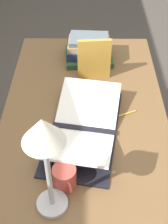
# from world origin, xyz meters

# --- Properties ---
(ground_plane) EXTENTS (12.00, 12.00, 0.00)m
(ground_plane) POSITION_xyz_m (0.00, 0.00, 0.00)
(ground_plane) COLOR #47423D
(reading_desk) EXTENTS (1.41, 0.78, 0.74)m
(reading_desk) POSITION_xyz_m (0.00, 0.00, 0.65)
(reading_desk) COLOR brown
(reading_desk) RESTS_ON ground_plane
(open_book) EXTENTS (0.60, 0.38, 0.10)m
(open_book) POSITION_xyz_m (-0.10, 0.00, 0.77)
(open_book) COLOR black
(open_book) RESTS_ON reading_desk
(book_stack_tall) EXTENTS (0.24, 0.28, 0.14)m
(book_stack_tall) POSITION_xyz_m (0.48, -0.02, 0.80)
(book_stack_tall) COLOR #234C2D
(book_stack_tall) RESTS_ON reading_desk
(book_standing_upright) EXTENTS (0.04, 0.17, 0.23)m
(book_standing_upright) POSITION_xyz_m (0.30, -0.05, 0.85)
(book_standing_upright) COLOR #BC8933
(book_standing_upright) RESTS_ON reading_desk
(reading_lamp) EXTENTS (0.13, 0.13, 0.44)m
(reading_lamp) POSITION_xyz_m (-0.46, 0.11, 1.08)
(reading_lamp) COLOR #ADADB2
(reading_lamp) RESTS_ON reading_desk
(coffee_mug) EXTENTS (0.12, 0.09, 0.09)m
(coffee_mug) POSITION_xyz_m (-0.37, 0.07, 0.78)
(coffee_mug) COLOR #B74238
(coffee_mug) RESTS_ON reading_desk
(pencil) EXTENTS (0.07, 0.16, 0.01)m
(pencil) POSITION_xyz_m (0.00, -0.17, 0.74)
(pencil) COLOR gold
(pencil) RESTS_ON reading_desk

